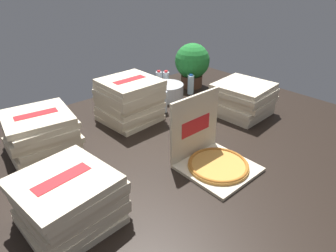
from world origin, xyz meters
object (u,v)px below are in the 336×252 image
at_px(water_bottle_3, 140,86).
at_px(pizza_stack_left_far, 41,133).
at_px(water_bottle_2, 164,102).
at_px(water_bottle_4, 144,84).
at_px(pizza_stack_center_near, 243,99).
at_px(ice_bucket, 167,91).
at_px(pizza_stack_left_near, 69,199).
at_px(pizza_stack_right_mid, 129,100).
at_px(water_bottle_1, 159,81).
at_px(potted_plant, 192,63).
at_px(water_bottle_5, 166,81).
at_px(open_pizza_box, 212,156).
at_px(water_bottle_0, 191,84).

bearing_deg(water_bottle_3, pizza_stack_left_far, -162.77).
bearing_deg(water_bottle_2, water_bottle_4, 72.50).
xyz_separation_m(pizza_stack_center_near, ice_bucket, (-0.25, 0.67, -0.06)).
bearing_deg(pizza_stack_left_far, pizza_stack_left_near, -101.28).
height_order(pizza_stack_right_mid, water_bottle_1, pizza_stack_right_mid).
relative_size(pizza_stack_right_mid, water_bottle_2, 2.22).
relative_size(water_bottle_3, water_bottle_4, 1.00).
relative_size(water_bottle_1, potted_plant, 0.45).
height_order(water_bottle_3, water_bottle_4, same).
distance_m(pizza_stack_right_mid, potted_plant, 0.95).
xyz_separation_m(pizza_stack_left_far, ice_bucket, (1.23, 0.11, -0.06)).
bearing_deg(pizza_stack_left_near, water_bottle_2, 29.05).
bearing_deg(water_bottle_5, ice_bucket, -128.02).
height_order(pizza_stack_center_near, water_bottle_4, pizza_stack_center_near).
bearing_deg(water_bottle_1, water_bottle_4, 172.36).
relative_size(pizza_stack_center_near, pizza_stack_right_mid, 1.05).
bearing_deg(pizza_stack_right_mid, open_pizza_box, -89.83).
bearing_deg(water_bottle_4, water_bottle_0, -43.64).
bearing_deg(pizza_stack_left_far, water_bottle_2, -5.00).
distance_m(open_pizza_box, water_bottle_5, 1.34).
relative_size(open_pizza_box, potted_plant, 0.97).
distance_m(pizza_stack_left_near, ice_bucket, 1.61).
xyz_separation_m(pizza_stack_left_far, water_bottle_3, (1.07, 0.33, -0.04)).
relative_size(pizza_stack_left_near, water_bottle_0, 2.37).
height_order(open_pizza_box, water_bottle_0, open_pizza_box).
distance_m(water_bottle_5, potted_plant, 0.32).
relative_size(pizza_stack_right_mid, water_bottle_0, 2.22).
bearing_deg(pizza_stack_right_mid, water_bottle_4, 40.88).
xyz_separation_m(open_pizza_box, water_bottle_0, (0.77, 0.93, 0.02)).
distance_m(pizza_stack_center_near, pizza_stack_left_far, 1.57).
xyz_separation_m(pizza_stack_right_mid, water_bottle_1, (0.61, 0.36, -0.07)).
bearing_deg(pizza_stack_right_mid, water_bottle_2, -13.04).
xyz_separation_m(water_bottle_1, water_bottle_4, (-0.17, 0.02, 0.00)).
height_order(water_bottle_4, water_bottle_5, same).
height_order(pizza_stack_left_far, ice_bucket, pizza_stack_left_far).
distance_m(open_pizza_box, water_bottle_2, 0.85).
height_order(pizza_stack_center_near, potted_plant, potted_plant).
bearing_deg(potted_plant, ice_bucket, -168.90).
relative_size(water_bottle_5, potted_plant, 0.45).
relative_size(pizza_stack_center_near, pizza_stack_left_near, 0.99).
bearing_deg(water_bottle_2, pizza_stack_right_mid, 166.96).
relative_size(water_bottle_0, water_bottle_3, 1.00).
xyz_separation_m(water_bottle_1, water_bottle_2, (-0.31, -0.43, 0.00)).
bearing_deg(potted_plant, pizza_stack_left_near, -152.72).
height_order(pizza_stack_center_near, water_bottle_0, pizza_stack_center_near).
bearing_deg(pizza_stack_right_mid, ice_bucket, 13.97).
distance_m(pizza_stack_left_near, potted_plant, 2.00).
height_order(open_pizza_box, pizza_stack_left_far, open_pizza_box).
relative_size(pizza_stack_left_far, ice_bucket, 1.61).
xyz_separation_m(pizza_stack_center_near, water_bottle_4, (-0.33, 0.92, -0.04)).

